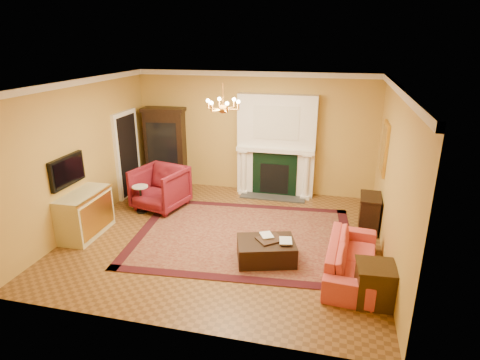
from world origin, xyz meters
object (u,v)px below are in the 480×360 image
(china_cabinet, at_px, (166,149))
(coral_sofa, at_px, (352,253))
(commode, at_px, (85,214))
(pedestal_table, at_px, (141,197))
(wingback_armchair, at_px, (160,186))
(leather_ottoman, at_px, (266,251))
(end_table, at_px, (374,285))
(console_table, at_px, (369,214))

(china_cabinet, distance_m, coral_sofa, 5.75)
(commode, bearing_deg, pedestal_table, 64.32)
(wingback_armchair, bearing_deg, leather_ottoman, -17.91)
(wingback_armchair, xyz_separation_m, leather_ottoman, (2.79, -1.74, -0.34))
(china_cabinet, height_order, end_table, china_cabinet)
(wingback_armchair, height_order, leather_ottoman, wingback_armchair)
(wingback_armchair, distance_m, pedestal_table, 0.50)
(pedestal_table, xyz_separation_m, coral_sofa, (4.57, -1.48, 0.02))
(coral_sofa, xyz_separation_m, end_table, (0.31, -0.73, -0.09))
(china_cabinet, bearing_deg, wingback_armchair, -79.45)
(end_table, bearing_deg, pedestal_table, 155.59)
(pedestal_table, xyz_separation_m, console_table, (4.94, 0.26, -0.00))
(china_cabinet, bearing_deg, coral_sofa, -41.43)
(wingback_armchair, distance_m, coral_sofa, 4.62)
(wingback_armchair, height_order, end_table, wingback_armchair)
(console_table, relative_size, leather_ottoman, 0.73)
(console_table, bearing_deg, coral_sofa, -99.29)
(end_table, distance_m, leather_ottoman, 1.94)
(pedestal_table, relative_size, coral_sofa, 0.32)
(commode, xyz_separation_m, console_table, (5.51, 1.52, -0.08))
(commode, distance_m, console_table, 5.72)
(china_cabinet, height_order, leather_ottoman, china_cabinet)
(commode, relative_size, console_table, 1.64)
(china_cabinet, xyz_separation_m, console_table, (5.06, -1.52, -0.63))
(china_cabinet, distance_m, wingback_armchair, 1.58)
(pedestal_table, bearing_deg, end_table, -24.41)
(coral_sofa, bearing_deg, wingback_armchair, 71.06)
(china_cabinet, bearing_deg, end_table, -45.25)
(console_table, bearing_deg, pedestal_table, -174.39)
(china_cabinet, xyz_separation_m, end_table, (5.00, -3.99, -0.70))
(commode, distance_m, leather_ottoman, 3.70)
(pedestal_table, relative_size, end_table, 1.05)
(pedestal_table, height_order, console_table, console_table)
(coral_sofa, bearing_deg, pedestal_table, 76.23)
(pedestal_table, xyz_separation_m, end_table, (4.88, -2.21, -0.07))
(leather_ottoman, bearing_deg, end_table, -41.39)
(wingback_armchair, relative_size, end_table, 1.78)
(wingback_armchair, distance_m, console_table, 4.62)
(wingback_armchair, xyz_separation_m, console_table, (4.61, -0.07, -0.17))
(wingback_armchair, relative_size, coral_sofa, 0.54)
(end_table, bearing_deg, commode, 170.00)
(end_table, relative_size, leather_ottoman, 0.60)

